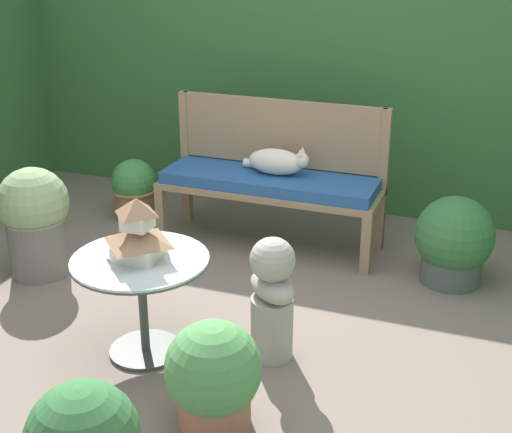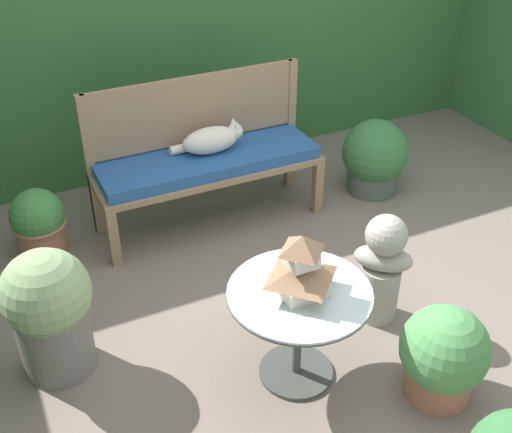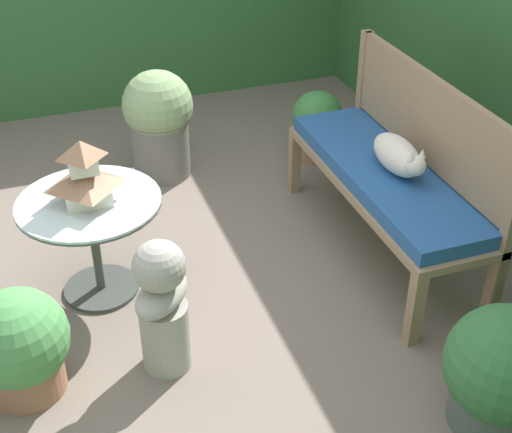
% 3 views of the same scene
% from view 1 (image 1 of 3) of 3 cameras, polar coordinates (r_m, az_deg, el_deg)
% --- Properties ---
extents(ground, '(30.00, 30.00, 0.00)m').
position_cam_1_polar(ground, '(3.78, -2.28, -9.79)').
color(ground, '#75665B').
extents(foliage_hedge_back, '(6.40, 0.86, 1.80)m').
position_cam_1_polar(foliage_hedge_back, '(5.67, 7.42, 10.77)').
color(foliage_hedge_back, '#336633').
rests_on(foliage_hedge_back, ground).
extents(garden_bench, '(1.47, 0.47, 0.50)m').
position_cam_1_polar(garden_bench, '(4.69, 1.07, 2.45)').
color(garden_bench, '#937556').
rests_on(garden_bench, ground).
extents(bench_backrest, '(1.47, 0.06, 0.95)m').
position_cam_1_polar(bench_backrest, '(4.81, 1.95, 6.13)').
color(bench_backrest, '#937556').
rests_on(bench_backrest, ground).
extents(cat, '(0.48, 0.19, 0.20)m').
position_cam_1_polar(cat, '(4.66, 1.71, 4.41)').
color(cat, silver).
rests_on(cat, garden_bench).
extents(patio_table, '(0.67, 0.67, 0.53)m').
position_cam_1_polar(patio_table, '(3.52, -9.17, -4.96)').
color(patio_table, '#424742').
rests_on(patio_table, ground).
extents(pagoda_birdhouse, '(0.28, 0.28, 0.31)m').
position_cam_1_polar(pagoda_birdhouse, '(3.42, -9.41, -1.31)').
color(pagoda_birdhouse, silver).
rests_on(pagoda_birdhouse, patio_table).
extents(garden_bust, '(0.35, 0.34, 0.64)m').
position_cam_1_polar(garden_bust, '(3.48, 1.30, -6.44)').
color(garden_bust, '#A39E93').
rests_on(garden_bust, ground).
extents(potted_plant_table_near, '(0.42, 0.42, 0.49)m').
position_cam_1_polar(potted_plant_table_near, '(3.09, -3.44, -12.69)').
color(potted_plant_table_near, '#9E664C').
rests_on(potted_plant_table_near, ground).
extents(potted_plant_table_far, '(0.47, 0.47, 0.54)m').
position_cam_1_polar(potted_plant_table_far, '(4.41, 15.54, -1.96)').
color(potted_plant_table_far, '#4C5651').
rests_on(potted_plant_table_far, ground).
extents(potted_plant_bench_right, '(0.33, 0.33, 0.45)m').
position_cam_1_polar(potted_plant_bench_right, '(5.29, -9.71, 2.17)').
color(potted_plant_bench_right, '#9E664C').
rests_on(potted_plant_bench_right, ground).
extents(potted_plant_bench_left, '(0.43, 0.43, 0.68)m').
position_cam_1_polar(potted_plant_bench_left, '(4.51, -17.27, -0.16)').
color(potted_plant_bench_left, slate).
rests_on(potted_plant_bench_left, ground).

